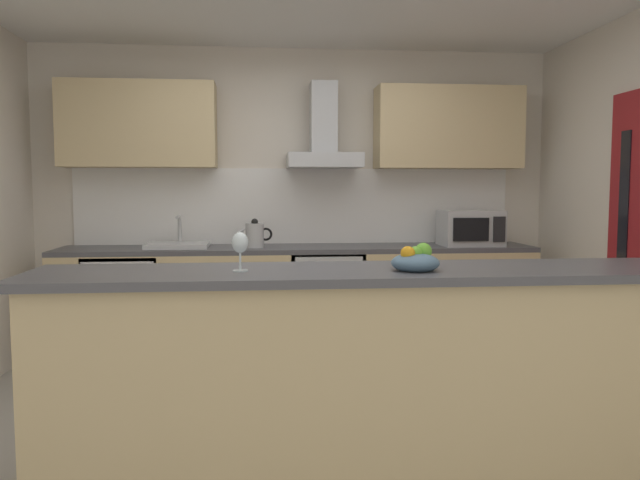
# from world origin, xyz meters

# --- Properties ---
(ground) EXTENTS (5.48, 4.96, 0.02)m
(ground) POSITION_xyz_m (0.00, 0.00, -0.01)
(ground) COLOR gray
(wall_back) EXTENTS (5.48, 0.12, 2.60)m
(wall_back) POSITION_xyz_m (0.00, 2.04, 1.30)
(wall_back) COLOR silver
(wall_back) RESTS_ON ground
(backsplash_tile) EXTENTS (3.81, 0.02, 0.66)m
(backsplash_tile) POSITION_xyz_m (0.00, 1.97, 1.23)
(backsplash_tile) COLOR white
(counter_back) EXTENTS (3.94, 0.60, 0.90)m
(counter_back) POSITION_xyz_m (0.00, 1.66, 0.45)
(counter_back) COLOR #D1B784
(counter_back) RESTS_ON ground
(counter_island) EXTENTS (3.18, 0.64, 1.01)m
(counter_island) POSITION_xyz_m (0.21, -0.66, 0.51)
(counter_island) COLOR #D1B784
(counter_island) RESTS_ON ground
(upper_cabinets) EXTENTS (3.89, 0.32, 0.70)m
(upper_cabinets) POSITION_xyz_m (0.00, 1.81, 1.91)
(upper_cabinets) COLOR #D1B784
(oven) EXTENTS (0.60, 0.62, 0.80)m
(oven) POSITION_xyz_m (0.22, 1.63, 0.46)
(oven) COLOR slate
(oven) RESTS_ON ground
(refrigerator) EXTENTS (0.58, 0.60, 0.85)m
(refrigerator) POSITION_xyz_m (-1.41, 1.63, 0.43)
(refrigerator) COLOR white
(refrigerator) RESTS_ON ground
(microwave) EXTENTS (0.50, 0.38, 0.30)m
(microwave) POSITION_xyz_m (1.46, 1.61, 1.05)
(microwave) COLOR #B7BABC
(microwave) RESTS_ON counter_back
(sink) EXTENTS (0.50, 0.40, 0.26)m
(sink) POSITION_xyz_m (-0.99, 1.64, 0.93)
(sink) COLOR silver
(sink) RESTS_ON counter_back
(kettle) EXTENTS (0.29, 0.15, 0.24)m
(kettle) POSITION_xyz_m (-0.37, 1.60, 1.01)
(kettle) COLOR #B7BABC
(kettle) RESTS_ON counter_back
(range_hood) EXTENTS (0.62, 0.45, 0.72)m
(range_hood) POSITION_xyz_m (0.22, 1.76, 1.79)
(range_hood) COLOR #B7BABC
(wine_glass) EXTENTS (0.08, 0.08, 0.18)m
(wine_glass) POSITION_xyz_m (-0.42, -0.68, 1.13)
(wine_glass) COLOR silver
(wine_glass) RESTS_ON counter_island
(fruit_bowl) EXTENTS (0.22, 0.22, 0.13)m
(fruit_bowl) POSITION_xyz_m (0.38, -0.73, 1.05)
(fruit_bowl) COLOR slate
(fruit_bowl) RESTS_ON counter_island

